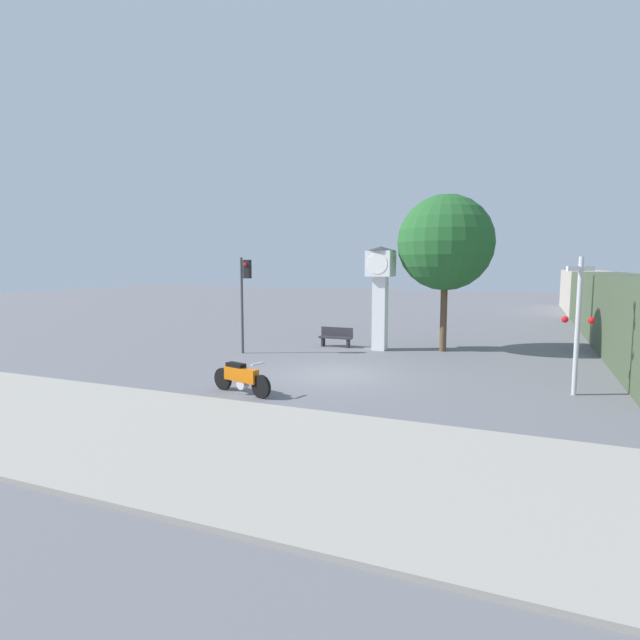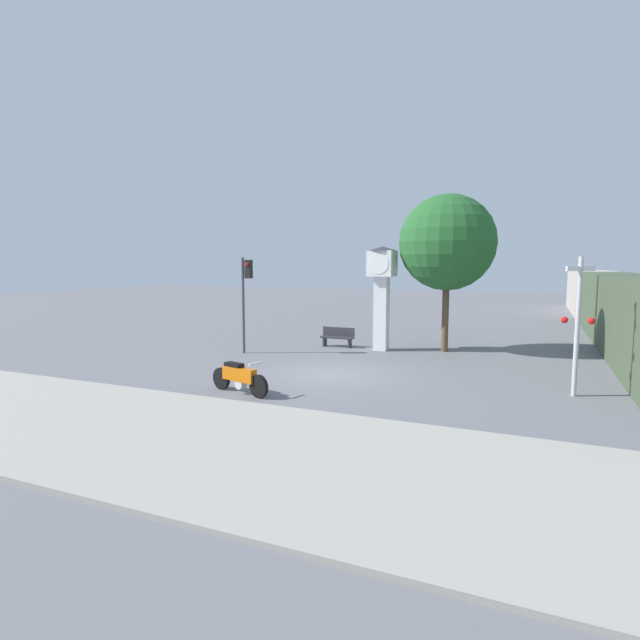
{
  "view_description": "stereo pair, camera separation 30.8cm",
  "coord_description": "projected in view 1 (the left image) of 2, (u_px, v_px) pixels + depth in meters",
  "views": [
    {
      "loc": [
        6.27,
        -16.29,
        3.91
      ],
      "look_at": [
        -0.95,
        1.17,
        1.8
      ],
      "focal_mm": 28.0,
      "sensor_mm": 36.0,
      "label": 1
    },
    {
      "loc": [
        6.56,
        -16.17,
        3.91
      ],
      "look_at": [
        -0.95,
        1.17,
        1.8
      ],
      "focal_mm": 28.0,
      "sensor_mm": 36.0,
      "label": 2
    }
  ],
  "objects": [
    {
      "name": "ground_plane",
      "position": [
        332.0,
        375.0,
        17.78
      ],
      "size": [
        120.0,
        120.0,
        0.0
      ],
      "primitive_type": "plane",
      "color": "slate"
    },
    {
      "name": "sidewalk_strip",
      "position": [
        208.0,
        442.0,
        10.86
      ],
      "size": [
        36.0,
        6.0,
        0.1
      ],
      "color": "#9E998E",
      "rests_on": "ground_plane"
    },
    {
      "name": "motorcycle",
      "position": [
        241.0,
        378.0,
        15.09
      ],
      "size": [
        2.29,
        0.8,
        1.03
      ],
      "rotation": [
        0.0,
        0.0,
        -0.26
      ],
      "color": "black",
      "rests_on": "ground_plane"
    },
    {
      "name": "clock_tower",
      "position": [
        380.0,
        281.0,
        22.59
      ],
      "size": [
        1.37,
        1.37,
        4.72
      ],
      "color": "white",
      "rests_on": "ground_plane"
    },
    {
      "name": "freight_train",
      "position": [
        606.0,
        302.0,
        29.68
      ],
      "size": [
        2.8,
        38.06,
        3.4
      ],
      "color": "#425138",
      "rests_on": "ground_plane"
    },
    {
      "name": "traffic_light",
      "position": [
        245.0,
        288.0,
        21.7
      ],
      "size": [
        0.5,
        0.35,
        4.21
      ],
      "color": "#47474C",
      "rests_on": "ground_plane"
    },
    {
      "name": "railroad_crossing_signal",
      "position": [
        578.0,
        321.0,
        14.76
      ],
      "size": [
        0.9,
        0.82,
        4.14
      ],
      "color": "#B7B7BC",
      "rests_on": "ground_plane"
    },
    {
      "name": "street_tree",
      "position": [
        446.0,
        243.0,
        22.05
      ],
      "size": [
        4.23,
        4.23,
        6.99
      ],
      "color": "brown",
      "rests_on": "ground_plane"
    },
    {
      "name": "bench",
      "position": [
        336.0,
        336.0,
        23.76
      ],
      "size": [
        1.6,
        0.44,
        0.92
      ],
      "color": "#2D2D33",
      "rests_on": "ground_plane"
    }
  ]
}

